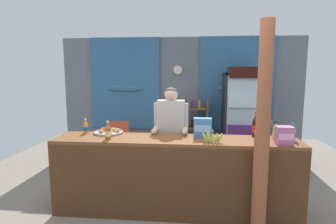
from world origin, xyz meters
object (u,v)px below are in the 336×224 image
(stall_counter, at_px, (175,170))
(snack_box_wafer, at_px, (284,135))
(shopkeeper, at_px, (171,129))
(soda_bottle_iced_tea, at_px, (108,132))
(soda_bottle_lime_soda, at_px, (276,131))
(soda_bottle_water, at_px, (293,133))
(soda_bottle_orange_soda, at_px, (86,127))
(snack_box_biscuit, at_px, (203,128))
(pastry_tray, at_px, (109,132))
(soda_bottle_cola, at_px, (256,126))
(timber_post, at_px, (262,136))
(drink_fridge, at_px, (240,113))
(bottle_shelf_rack, at_px, (196,130))
(banana_bunch, at_px, (212,138))
(plastic_lawn_chair, at_px, (119,141))

(stall_counter, xyz_separation_m, snack_box_wafer, (1.29, -0.04, 0.49))
(shopkeeper, bearing_deg, snack_box_wafer, -24.07)
(soda_bottle_iced_tea, xyz_separation_m, snack_box_wafer, (2.14, -0.03, 0.01))
(soda_bottle_lime_soda, bearing_deg, snack_box_wafer, -85.51)
(soda_bottle_water, relative_size, soda_bottle_orange_soda, 1.07)
(snack_box_biscuit, distance_m, pastry_tray, 1.30)
(soda_bottle_cola, height_order, snack_box_biscuit, soda_bottle_cola)
(timber_post, bearing_deg, soda_bottle_water, 43.27)
(stall_counter, xyz_separation_m, drink_fridge, (1.11, 2.02, 0.44))
(bottle_shelf_rack, distance_m, pastry_tray, 2.23)
(soda_bottle_lime_soda, bearing_deg, snack_box_biscuit, 179.94)
(soda_bottle_lime_soda, distance_m, soda_bottle_iced_tea, 2.13)
(shopkeeper, xyz_separation_m, soda_bottle_water, (1.55, -0.43, 0.07))
(soda_bottle_water, bearing_deg, soda_bottle_iced_tea, -175.87)
(bottle_shelf_rack, xyz_separation_m, soda_bottle_cola, (0.78, -1.85, 0.45))
(soda_bottle_lime_soda, height_order, banana_bunch, soda_bottle_lime_soda)
(soda_bottle_water, height_order, banana_bunch, soda_bottle_water)
(plastic_lawn_chair, distance_m, soda_bottle_iced_tea, 2.01)
(soda_bottle_water, bearing_deg, pastry_tray, 175.91)
(shopkeeper, height_order, snack_box_wafer, shopkeeper)
(snack_box_wafer, height_order, snack_box_biscuit, snack_box_biscuit)
(plastic_lawn_chair, bearing_deg, bottle_shelf_rack, 11.67)
(stall_counter, distance_m, soda_bottle_orange_soda, 1.38)
(soda_bottle_iced_tea, relative_size, banana_bunch, 0.87)
(snack_box_wafer, bearing_deg, banana_bunch, -179.29)
(soda_bottle_orange_soda, height_order, snack_box_wafer, snack_box_wafer)
(drink_fridge, xyz_separation_m, soda_bottle_lime_soda, (0.16, -1.78, 0.04))
(drink_fridge, bearing_deg, soda_bottle_water, -79.49)
(bottle_shelf_rack, bearing_deg, soda_bottle_water, -59.50)
(soda_bottle_iced_tea, height_order, snack_box_biscuit, snack_box_biscuit)
(snack_box_biscuit, bearing_deg, shopkeeper, 141.88)
(drink_fridge, height_order, plastic_lawn_chair, drink_fridge)
(soda_bottle_lime_soda, distance_m, snack_box_biscuit, 0.92)
(soda_bottle_iced_tea, distance_m, snack_box_biscuit, 1.22)
(drink_fridge, bearing_deg, bottle_shelf_rack, 169.02)
(snack_box_wafer, relative_size, snack_box_biscuit, 0.85)
(snack_box_biscuit, bearing_deg, snack_box_wafer, -16.05)
(soda_bottle_cola, relative_size, soda_bottle_iced_tea, 1.43)
(plastic_lawn_chair, relative_size, pastry_tray, 2.13)
(shopkeeper, relative_size, soda_bottle_iced_tea, 6.89)
(plastic_lawn_chair, height_order, soda_bottle_cola, soda_bottle_cola)
(soda_bottle_orange_soda, distance_m, pastry_tray, 0.33)
(shopkeeper, bearing_deg, soda_bottle_iced_tea, -141.62)
(snack_box_wafer, height_order, banana_bunch, snack_box_wafer)
(shopkeeper, bearing_deg, pastry_tray, -163.29)
(soda_bottle_cola, xyz_separation_m, pastry_tray, (-1.99, -0.00, -0.12))
(drink_fridge, xyz_separation_m, soda_bottle_iced_tea, (-1.95, -2.02, 0.04))
(soda_bottle_orange_soda, distance_m, banana_bunch, 1.76)
(soda_bottle_water, relative_size, pastry_tray, 0.54)
(timber_post, relative_size, soda_bottle_cola, 7.13)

